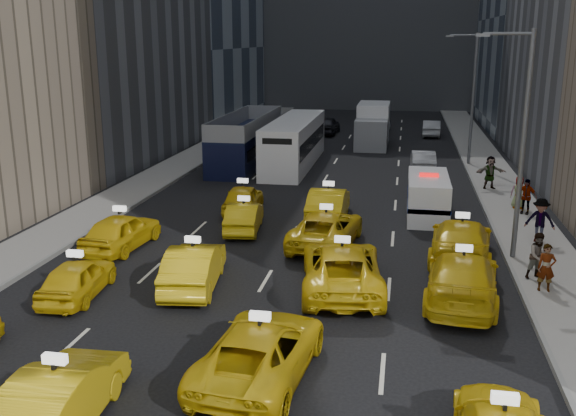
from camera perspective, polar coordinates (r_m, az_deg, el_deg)
name	(u,v)px	position (r m, az deg, el deg)	size (l,w,h in m)	color
ground	(197,397)	(16.82, -8.05, -16.26)	(160.00, 160.00, 0.00)	black
sidewalk_west	(163,174)	(42.39, -11.07, 2.96)	(3.00, 90.00, 0.15)	gray
sidewalk_east	(500,187)	(39.96, 18.29, 1.75)	(3.00, 90.00, 0.15)	gray
curb_west	(184,175)	(41.89, -9.22, 2.92)	(0.15, 90.00, 0.18)	slate
curb_east	(474,186)	(39.77, 16.23, 1.88)	(0.15, 90.00, 0.18)	slate
streetlight_near	(521,138)	(26.25, 19.97, 5.83)	(2.15, 0.22, 9.00)	#595B60
streetlight_far	(472,94)	(45.97, 16.00, 9.69)	(2.15, 0.22, 9.00)	#595B60
taxi_5	(59,398)	(16.00, -19.69, -15.63)	(1.62, 4.65, 1.53)	gold
taxi_6	(260,350)	(17.17, -2.46, -12.53)	(2.50, 5.42, 1.51)	gold
taxi_8	(77,278)	(23.25, -18.24, -5.96)	(1.60, 3.98, 1.35)	gold
taxi_9	(194,266)	(23.15, -8.38, -5.15)	(1.66, 4.76, 1.57)	gold
taxi_10	(342,267)	(22.77, 4.81, -5.28)	(2.72, 5.90, 1.64)	gold
taxi_11	(462,278)	(22.49, 15.21, -6.01)	(2.33, 5.74, 1.67)	gold
taxi_12	(121,231)	(27.88, -14.61, -2.02)	(1.82, 4.53, 1.54)	gold
taxi_13	(244,217)	(29.56, -3.92, -0.81)	(1.41, 4.05, 1.33)	gold
taxi_14	(326,229)	(27.46, 3.40, -1.84)	(2.50, 5.43, 1.51)	gold
taxi_15	(461,241)	(26.47, 15.11, -2.82)	(2.33, 5.74, 1.67)	gold
taxi_16	(243,199)	(32.71, -4.02, 0.84)	(1.71, 4.24, 1.45)	gold
taxi_17	(328,204)	(31.27, 3.61, 0.35)	(1.71, 4.91, 1.62)	gold
nypd_van	(428,197)	(32.61, 12.31, 0.96)	(2.23, 5.18, 2.18)	silver
double_decker	(247,140)	(45.28, -3.70, 6.07)	(2.73, 11.88, 3.46)	black
city_bus	(295,143)	(44.73, 0.58, 5.84)	(3.45, 12.61, 3.22)	silver
box_truck	(373,125)	(53.57, 7.55, 7.30)	(2.67, 7.43, 3.38)	silver
misc_car_0	(423,161)	(43.64, 11.90, 4.12)	(1.52, 4.36, 1.44)	#AEB0B6
misc_car_1	(284,130)	(56.56, -0.39, 6.96)	(2.72, 5.91, 1.64)	black
misc_car_2	(379,125)	(61.76, 8.11, 7.35)	(1.88, 4.63, 1.34)	gray
misc_car_3	(327,125)	(59.70, 3.50, 7.35)	(1.93, 4.80, 1.64)	black
misc_car_4	(431,128)	(59.81, 12.63, 6.94)	(1.53, 4.38, 1.44)	#95989C
pedestrian_0	(546,268)	(23.89, 21.98, -4.94)	(0.61, 0.40, 1.68)	gray
pedestrian_1	(539,256)	(24.97, 21.40, -3.98)	(0.84, 0.46, 1.73)	gray
pedestrian_2	(540,220)	(29.45, 21.50, -1.01)	(1.23, 0.51, 1.91)	gray
pedestrian_3	(526,196)	(33.90, 20.39, 0.97)	(1.04, 0.47, 1.77)	gray
pedestrian_4	(519,192)	(34.95, 19.81, 1.33)	(0.81, 0.44, 1.66)	gray
pedestrian_5	(490,172)	(38.96, 17.52, 3.04)	(1.76, 0.51, 1.90)	gray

